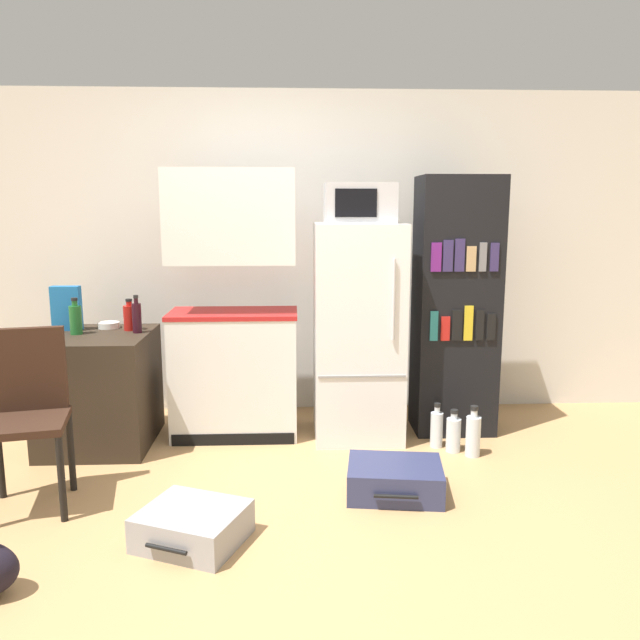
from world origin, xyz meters
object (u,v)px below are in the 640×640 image
kitchen_hutch (233,316)px  water_bottle_back (453,434)px  bottle_green_tall (75,319)px  bottle_ketchup_red (129,317)px  bowl (108,325)px  chair (27,402)px  water_bottle_middle (436,428)px  bookshelf (455,307)px  bottle_wine_dark (136,317)px  side_table (99,389)px  suitcase_small_flat (192,526)px  cereal_box (66,308)px  microwave (359,203)px  water_bottle_front (473,435)px  refrigerator (358,332)px  suitcase_large_flat (394,479)px

kitchen_hutch → water_bottle_back: bearing=-15.1°
kitchen_hutch → bottle_green_tall: kitchen_hutch is taller
bottle_ketchup_red → bowl: (-0.17, 0.09, -0.07)m
bowl → chair: 1.09m
kitchen_hutch → water_bottle_middle: kitchen_hutch is taller
kitchen_hutch → bookshelf: size_ratio=1.02×
bottle_wine_dark → bowl: size_ratio=1.74×
water_bottle_back → bowl: bearing=168.8°
side_table → suitcase_small_flat: size_ratio=1.30×
bowl → bookshelf: bearing=-0.9°
cereal_box → microwave: bearing=-1.7°
bowl → cereal_box: 0.29m
bottle_wine_dark → chair: bottle_wine_dark is taller
bottle_ketchup_red → water_bottle_middle: 2.19m
bottle_ketchup_red → water_bottle_front: bearing=-11.4°
cereal_box → water_bottle_back: bearing=-8.6°
water_bottle_back → kitchen_hutch: bearing=164.9°
bookshelf → water_bottle_middle: bookshelf is taller
cereal_box → side_table: bearing=-32.0°
water_bottle_back → refrigerator: bearing=150.9°
kitchen_hutch → bowl: bearing=175.6°
suitcase_large_flat → water_bottle_back: 0.77m
chair → water_bottle_back: size_ratio=3.34×
suitcase_small_flat → refrigerator: bearing=79.0°
bottle_green_tall → suitcase_large_flat: size_ratio=0.43×
kitchen_hutch → chair: 1.43m
kitchen_hutch → water_bottle_front: size_ratio=5.48×
refrigerator → bottle_wine_dark: 1.48m
refrigerator → water_bottle_front: bearing=-30.5°
kitchen_hutch → bowl: 0.87m
bowl → water_bottle_middle: 2.34m
bowl → water_bottle_back: 2.44m
side_table → bottle_wine_dark: size_ratio=2.99×
cereal_box → water_bottle_middle: (2.47, -0.31, -0.78)m
kitchen_hutch → bottle_green_tall: bearing=-172.1°
chair → suitcase_large_flat: chair is taller
bottle_wine_dark → bowl: 0.31m
kitchen_hutch → bookshelf: kitchen_hutch is taller
bowl → chair: size_ratio=0.15×
refrigerator → cereal_box: bearing=178.4°
cereal_box → bookshelf: bearing=0.7°
bowl → water_bottle_front: bowl is taller
microwave → bottle_wine_dark: microwave is taller
bottle_wine_dark → water_bottle_front: (2.17, -0.36, -0.72)m
bowl → suitcase_small_flat: bearing=-62.6°
bottle_ketchup_red → chair: bottle_ketchup_red is taller
bookshelf → chair: (-2.53, -1.02, -0.33)m
microwave → chair: size_ratio=0.48×
kitchen_hutch → suitcase_large_flat: (0.96, -0.99, -0.75)m
bookshelf → bottle_green_tall: bearing=-176.2°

